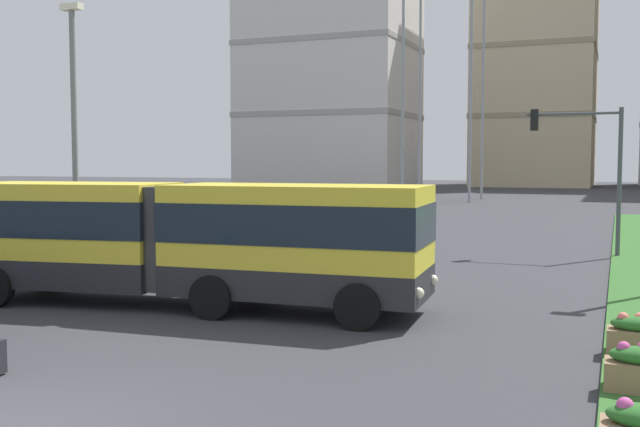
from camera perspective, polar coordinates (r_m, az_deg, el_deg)
articulated_bus at (r=18.13m, az=-10.36°, el=-1.98°), size 12.04×3.90×3.00m
flower_planter_2 at (r=14.55m, az=23.56°, el=-8.65°), size 1.10×0.56×0.74m
traffic_light_far_right at (r=29.05m, az=20.03°, el=4.34°), size 3.43×0.28×5.52m
streetlight_left at (r=24.29m, az=-18.54°, el=6.45°), size 0.70×0.28×8.41m
apartment_tower_west at (r=103.55m, az=0.84°, el=12.59°), size 21.98×17.80×37.76m
apartment_tower_westcentre at (r=113.38m, az=16.49°, el=11.72°), size 16.32×19.81×37.92m
transmission_pylon at (r=69.44m, az=9.67°, el=15.38°), size 9.00×6.24×31.61m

